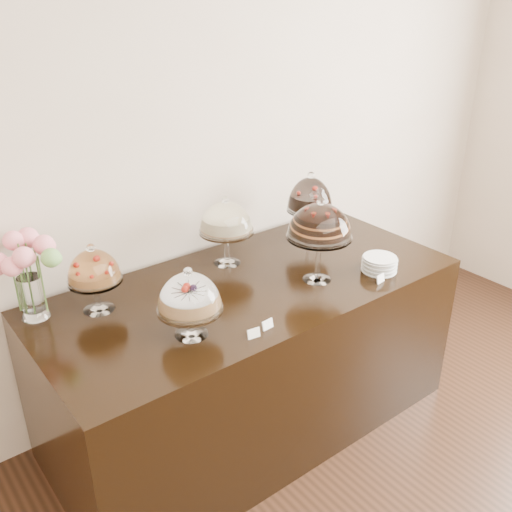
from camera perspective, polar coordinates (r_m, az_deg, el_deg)
wall_back at (r=3.23m, az=-4.30°, el=11.23°), size 5.00×0.04×3.00m
display_counter at (r=3.18m, az=-0.56°, el=-9.96°), size 2.20×1.00×0.90m
cake_stand_sugar_sponge at (r=2.46m, az=-6.69°, el=-3.98°), size 0.29×0.29×0.33m
cake_stand_choco_layer at (r=2.87m, az=6.40°, el=3.23°), size 0.33×0.33×0.45m
cake_stand_cheesecake at (r=3.06m, az=-3.01°, el=3.57°), size 0.30×0.30×0.39m
cake_stand_dark_choco at (r=3.33m, az=5.42°, el=5.85°), size 0.27×0.27×0.43m
cake_stand_fruit_tart at (r=2.72m, az=-15.92°, el=-1.35°), size 0.25×0.25×0.34m
flower_vase at (r=2.75m, az=-22.10°, el=-0.97°), size 0.30×0.31×0.41m
plate_stack at (r=3.12m, az=12.23°, el=-0.80°), size 0.18×0.18×0.08m
price_card_left at (r=2.57m, az=1.17°, el=-6.86°), size 0.06×0.02×0.04m
price_card_right at (r=3.01m, az=12.35°, el=-2.22°), size 0.06×0.02×0.04m
price_card_extra at (r=2.51m, az=-0.23°, el=-7.74°), size 0.06×0.02×0.04m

